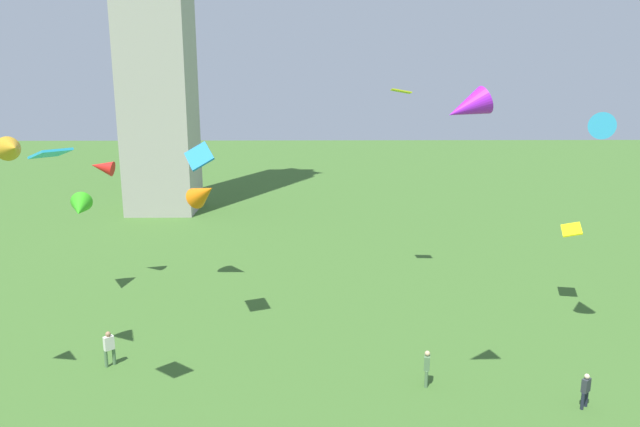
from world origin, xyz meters
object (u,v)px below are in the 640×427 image
object	(u,v)px
kite_flying_0	(401,91)
kite_flying_2	(102,167)
kite_flying_6	(50,153)
kite_flying_7	(11,148)
kite_flying_8	(598,126)
kite_flying_9	(199,156)
person_4	(427,366)
kite_flying_10	(467,107)
kite_flying_3	(80,208)
kite_flying_5	(572,229)
kite_flying_4	(204,193)
person_2	(109,347)
person_3	(586,389)

from	to	relation	value
kite_flying_0	kite_flying_2	size ratio (longest dim) A/B	0.83
kite_flying_0	kite_flying_6	distance (m)	22.53
kite_flying_7	kite_flying_6	bearing A→B (deg)	-87.02
kite_flying_6	kite_flying_8	xyz separation A→B (m)	(22.72, 7.46, 0.30)
kite_flying_0	kite_flying_9	bearing A→B (deg)	-144.16
person_4	kite_flying_10	size ratio (longest dim) A/B	0.86
kite_flying_3	kite_flying_5	xyz separation A→B (m)	(29.31, -1.49, -1.07)
kite_flying_4	kite_flying_7	bearing A→B (deg)	-160.43
person_2	person_4	bearing A→B (deg)	-48.57
kite_flying_0	kite_flying_7	bearing A→B (deg)	-144.11
kite_flying_5	kite_flying_3	bearing A→B (deg)	103.50
kite_flying_5	kite_flying_9	size ratio (longest dim) A/B	1.04
kite_flying_2	kite_flying_0	bearing A→B (deg)	91.17
kite_flying_4	kite_flying_9	bearing A→B (deg)	-128.60
person_4	kite_flying_5	world-z (taller)	kite_flying_5
person_3	kite_flying_10	world-z (taller)	kite_flying_10
kite_flying_9	kite_flying_10	size ratio (longest dim) A/B	0.90
kite_flying_0	kite_flying_5	xyz separation A→B (m)	(9.72, -4.05, -7.89)
kite_flying_7	kite_flying_10	xyz separation A→B (m)	(17.81, -3.35, 1.82)
person_2	kite_flying_6	world-z (taller)	kite_flying_6
kite_flying_0	kite_flying_5	world-z (taller)	kite_flying_0
kite_flying_6	kite_flying_10	distance (m)	14.69
person_2	kite_flying_0	size ratio (longest dim) A/B	1.40
kite_flying_2	kite_flying_6	size ratio (longest dim) A/B	0.83
kite_flying_0	kite_flying_6	xyz separation A→B (m)	(-14.71, -16.99, -1.66)
kite_flying_2	person_4	bearing A→B (deg)	54.50
kite_flying_5	kite_flying_2	bearing A→B (deg)	98.89
kite_flying_6	person_2	bearing A→B (deg)	142.62
person_2	kite_flying_2	xyz separation A→B (m)	(-3.58, 11.22, 6.92)
kite_flying_6	person_4	bearing A→B (deg)	60.32
kite_flying_6	kite_flying_8	distance (m)	23.92
kite_flying_9	kite_flying_8	bearing A→B (deg)	61.37
person_4	kite_flying_2	bearing A→B (deg)	66.62
kite_flying_4	kite_flying_8	bearing A→B (deg)	-72.57
kite_flying_3	kite_flying_2	bearing A→B (deg)	58.87
person_4	kite_flying_0	distance (m)	17.88
kite_flying_8	kite_flying_10	bearing A→B (deg)	55.50
kite_flying_5	kite_flying_8	bearing A→B (deg)	179.12
person_2	person_3	bearing A→B (deg)	-51.45
kite_flying_6	kite_flying_4	bearing A→B (deg)	129.39
kite_flying_5	kite_flying_10	bearing A→B (deg)	158.32
person_4	kite_flying_4	bearing A→B (deg)	54.49
person_4	kite_flying_10	distance (m)	11.95
kite_flying_0	kite_flying_10	size ratio (longest dim) A/B	0.65
person_4	kite_flying_3	bearing A→B (deg)	72.56
kite_flying_5	kite_flying_6	bearing A→B (deg)	134.30
kite_flying_3	kite_flying_10	world-z (taller)	kite_flying_10
kite_flying_4	kite_flying_6	xyz separation A→B (m)	(-2.16, -16.82, 4.77)
kite_flying_8	kite_flying_2	bearing A→B (deg)	-4.50
kite_flying_2	kite_flying_6	bearing A→B (deg)	14.25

